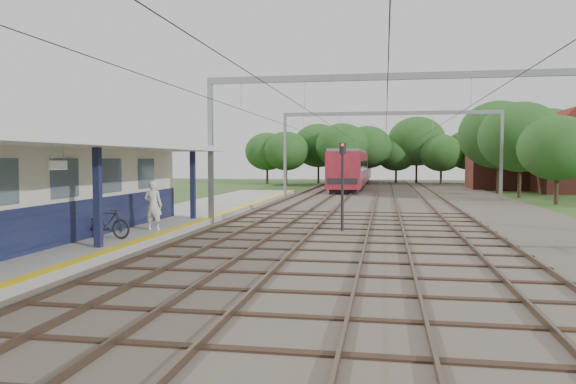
# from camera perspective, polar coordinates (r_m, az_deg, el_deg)

# --- Properties ---
(ground) EXTENTS (160.00, 160.00, 0.00)m
(ground) POSITION_cam_1_polar(r_m,az_deg,el_deg) (11.47, -6.67, -12.68)
(ground) COLOR #2D4C1E
(ground) RESTS_ON ground
(ballast_bed) EXTENTS (18.00, 90.00, 0.10)m
(ballast_bed) POSITION_cam_1_polar(r_m,az_deg,el_deg) (40.70, 11.01, -1.14)
(ballast_bed) COLOR #473D33
(ballast_bed) RESTS_ON ground
(platform) EXTENTS (5.00, 52.00, 0.35)m
(platform) POSITION_cam_1_polar(r_m,az_deg,el_deg) (26.94, -13.53, -3.14)
(platform) COLOR gray
(platform) RESTS_ON ground
(yellow_stripe) EXTENTS (0.45, 52.00, 0.01)m
(yellow_stripe) POSITION_cam_1_polar(r_m,az_deg,el_deg) (26.12, -9.00, -2.90)
(yellow_stripe) COLOR yellow
(yellow_stripe) RESTS_ON platform
(station_building) EXTENTS (3.41, 18.00, 3.40)m
(station_building) POSITION_cam_1_polar(r_m,az_deg,el_deg) (21.32, -24.53, 0.02)
(station_building) COLOR beige
(station_building) RESTS_ON platform
(canopy) EXTENTS (6.40, 20.00, 3.44)m
(canopy) POSITION_cam_1_polar(r_m,az_deg,el_deg) (19.85, -23.62, 4.44)
(canopy) COLOR #111638
(canopy) RESTS_ON platform
(rail_tracks) EXTENTS (11.80, 88.00, 0.15)m
(rail_tracks) POSITION_cam_1_polar(r_m,az_deg,el_deg) (40.71, 7.49, -0.93)
(rail_tracks) COLOR brown
(rail_tracks) RESTS_ON ballast_bed
(catenary_system) EXTENTS (17.22, 88.00, 7.00)m
(catenary_system) POSITION_cam_1_polar(r_m,az_deg,el_deg) (35.93, 10.27, 7.01)
(catenary_system) COLOR gray
(catenary_system) RESTS_ON ground
(tree_band) EXTENTS (31.72, 30.88, 8.82)m
(tree_band) POSITION_cam_1_polar(r_m,az_deg,el_deg) (67.72, 10.46, 4.73)
(tree_band) COLOR #382619
(tree_band) RESTS_ON ground
(house_far) EXTENTS (8.00, 6.12, 8.66)m
(house_far) POSITION_cam_1_polar(r_m,az_deg,el_deg) (63.87, 21.48, 3.14)
(house_far) COLOR brown
(house_far) RESTS_ON ground
(person) EXTENTS (0.75, 0.52, 1.98)m
(person) POSITION_cam_1_polar(r_m,az_deg,el_deg) (23.01, -13.53, -1.32)
(person) COLOR silver
(person) RESTS_ON platform
(bicycle) EXTENTS (1.92, 0.79, 1.12)m
(bicycle) POSITION_cam_1_polar(r_m,az_deg,el_deg) (20.99, -17.89, -3.00)
(bicycle) COLOR black
(bicycle) RESTS_ON platform
(train) EXTENTS (3.09, 38.44, 4.04)m
(train) POSITION_cam_1_polar(r_m,az_deg,el_deg) (67.94, 6.77, 2.51)
(train) COLOR black
(train) RESTS_ON ballast_bed
(signal_post) EXTENTS (0.30, 0.28, 3.88)m
(signal_post) POSITION_cam_1_polar(r_m,az_deg,el_deg) (24.11, 5.55, 1.35)
(signal_post) COLOR black
(signal_post) RESTS_ON ground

